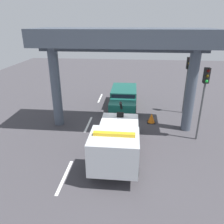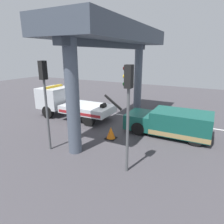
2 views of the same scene
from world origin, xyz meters
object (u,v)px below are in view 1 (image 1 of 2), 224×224
object	(u,v)px
towed_van_green	(124,98)
traffic_light_far	(204,89)
tow_truck_white	(116,141)
traffic_light_near	(188,73)
traffic_cone_orange	(151,118)

from	to	relation	value
towed_van_green	traffic_light_far	size ratio (longest dim) A/B	1.12
tow_truck_white	towed_van_green	bearing A→B (deg)	-179.99
towed_van_green	tow_truck_white	bearing A→B (deg)	0.01
tow_truck_white	towed_van_green	world-z (taller)	tow_truck_white
traffic_light_near	traffic_cone_orange	xyz separation A→B (m)	(2.21, -2.75, -2.98)
traffic_light_far	traffic_cone_orange	bearing A→B (deg)	-129.72
tow_truck_white	traffic_light_near	distance (m)	9.13
tow_truck_white	traffic_light_far	distance (m)	6.15
tow_truck_white	traffic_cone_orange	distance (m)	5.66
towed_van_green	traffic_cone_orange	bearing A→B (deg)	35.78
towed_van_green	traffic_cone_orange	world-z (taller)	towed_van_green
tow_truck_white	traffic_light_near	bearing A→B (deg)	145.70
tow_truck_white	towed_van_green	xyz separation A→B (m)	(-8.25, -0.00, -0.42)
traffic_cone_orange	tow_truck_white	bearing A→B (deg)	-23.76
traffic_light_near	tow_truck_white	bearing A→B (deg)	-34.30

